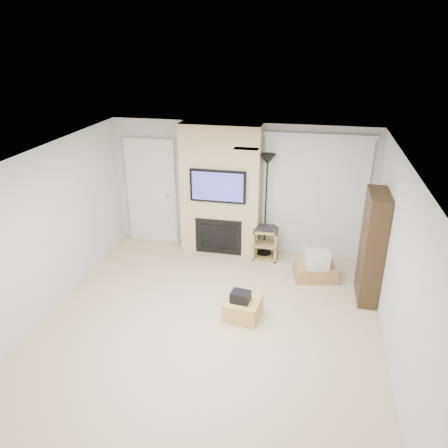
% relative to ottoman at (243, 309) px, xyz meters
% --- Properties ---
extents(floor, '(5.00, 5.50, 0.00)m').
position_rel_ottoman_xyz_m(floor, '(-0.47, -0.37, -0.15)').
color(floor, '#C4B898').
rests_on(floor, ground).
extents(ceiling, '(5.00, 5.50, 0.00)m').
position_rel_ottoman_xyz_m(ceiling, '(-0.47, -0.37, 2.35)').
color(ceiling, white).
rests_on(ceiling, wall_back).
extents(wall_back, '(5.00, 0.00, 2.50)m').
position_rel_ottoman_xyz_m(wall_back, '(-0.47, 2.38, 1.10)').
color(wall_back, silver).
rests_on(wall_back, ground).
extents(wall_front, '(5.00, 0.00, 2.50)m').
position_rel_ottoman_xyz_m(wall_front, '(-0.47, -3.12, 1.10)').
color(wall_front, silver).
rests_on(wall_front, ground).
extents(wall_left, '(0.00, 5.50, 2.50)m').
position_rel_ottoman_xyz_m(wall_left, '(-2.97, -0.37, 1.10)').
color(wall_left, silver).
rests_on(wall_left, ground).
extents(wall_right, '(0.00, 5.50, 2.50)m').
position_rel_ottoman_xyz_m(wall_right, '(2.03, -0.37, 1.10)').
color(wall_right, silver).
rests_on(wall_right, ground).
extents(hvac_vent, '(0.35, 0.18, 0.01)m').
position_rel_ottoman_xyz_m(hvac_vent, '(-0.07, 0.43, 2.35)').
color(hvac_vent, silver).
rests_on(hvac_vent, ceiling).
extents(ottoman, '(0.56, 0.56, 0.30)m').
position_rel_ottoman_xyz_m(ottoman, '(0.00, 0.00, 0.00)').
color(ottoman, '#D8A854').
rests_on(ottoman, floor).
extents(black_bag, '(0.31, 0.26, 0.16)m').
position_rel_ottoman_xyz_m(black_bag, '(-0.04, -0.04, 0.23)').
color(black_bag, black).
rests_on(black_bag, ottoman).
extents(fireplace_wall, '(1.50, 0.47, 2.50)m').
position_rel_ottoman_xyz_m(fireplace_wall, '(-0.82, 2.17, 1.09)').
color(fireplace_wall, beige).
rests_on(fireplace_wall, floor).
extents(entry_door, '(1.02, 0.11, 2.14)m').
position_rel_ottoman_xyz_m(entry_door, '(-2.27, 2.35, 0.90)').
color(entry_door, silver).
rests_on(entry_door, floor).
extents(vertical_blinds, '(1.98, 0.10, 2.37)m').
position_rel_ottoman_xyz_m(vertical_blinds, '(0.93, 2.33, 1.12)').
color(vertical_blinds, silver).
rests_on(vertical_blinds, floor).
extents(floor_lamp, '(0.30, 0.30, 2.00)m').
position_rel_ottoman_xyz_m(floor_lamp, '(0.06, 2.13, 1.43)').
color(floor_lamp, black).
rests_on(floor_lamp, floor).
extents(av_stand, '(0.45, 0.38, 0.66)m').
position_rel_ottoman_xyz_m(av_stand, '(0.10, 1.99, 0.20)').
color(av_stand, tan).
rests_on(av_stand, floor).
extents(box_stack, '(0.83, 0.69, 0.49)m').
position_rel_ottoman_xyz_m(box_stack, '(1.06, 1.44, 0.04)').
color(box_stack, '#AA7E4C').
rests_on(box_stack, floor).
extents(bookshelf, '(0.30, 0.80, 1.80)m').
position_rel_ottoman_xyz_m(bookshelf, '(1.87, 0.98, 0.75)').
color(bookshelf, '#2F2011').
rests_on(bookshelf, floor).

